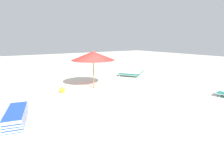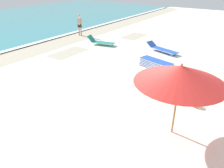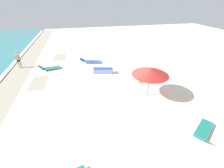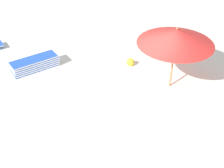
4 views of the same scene
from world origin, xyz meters
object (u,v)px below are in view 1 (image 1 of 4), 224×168
Objects in this scene: lounger_stack at (16,116)px; sun_lounger_near_water_left at (131,74)px; beach_ball at (62,90)px; beach_umbrella at (93,56)px.

lounger_stack is 0.96× the size of sun_lounger_near_water_left.
lounger_stack is 9.58m from sun_lounger_near_water_left.
lounger_stack is at bearing -9.62° from sun_lounger_near_water_left.
sun_lounger_near_water_left is (-8.72, -3.96, -0.03)m from lounger_stack.
beach_ball is at bearing -119.39° from lounger_stack.
beach_umbrella is 2.71m from beach_ball.
sun_lounger_near_water_left reaches higher than lounger_stack.
sun_lounger_near_water_left is at bearing -162.15° from beach_umbrella.
beach_umbrella is at bearing -136.26° from lounger_stack.
beach_umbrella is at bearing -16.18° from sun_lounger_near_water_left.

